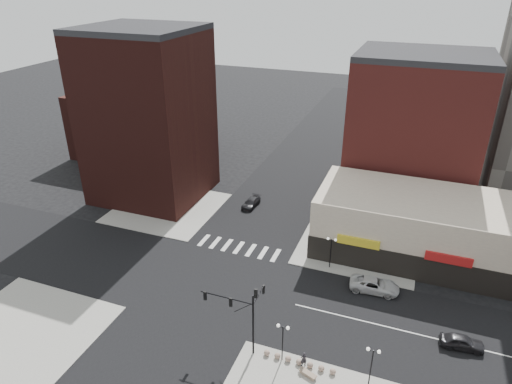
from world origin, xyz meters
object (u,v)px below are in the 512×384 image
(dark_sedan_east, at_px, (462,342))
(stone_bench, at_px, (308,374))
(dark_sedan_north, at_px, (251,203))
(traffic_signal, at_px, (245,308))
(street_lamp_se_b, at_px, (372,358))
(street_lamp_se_a, at_px, (283,334))
(white_suv, at_px, (374,285))
(street_lamp_ne, at_px, (331,245))
(pedestrian, at_px, (304,359))

(dark_sedan_east, height_order, stone_bench, dark_sedan_east)
(dark_sedan_north, distance_m, stone_bench, 32.94)
(traffic_signal, distance_m, street_lamp_se_b, 11.88)
(street_lamp_se_a, xyz_separation_m, dark_sedan_north, (-13.73, 27.52, -2.67))
(street_lamp_se_b, relative_size, dark_sedan_north, 0.97)
(street_lamp_se_b, height_order, white_suv, street_lamp_se_b)
(street_lamp_ne, bearing_deg, traffic_signal, -106.75)
(street_lamp_se_b, bearing_deg, dark_sedan_east, 44.63)
(stone_bench, bearing_deg, pedestrian, 145.07)
(white_suv, xyz_separation_m, pedestrian, (-4.62, -13.49, 0.15))
(traffic_signal, relative_size, street_lamp_se_a, 1.87)
(stone_bench, bearing_deg, street_lamp_ne, 116.67)
(traffic_signal, xyz_separation_m, dark_sedan_north, (-9.97, 27.35, -4.34))
(traffic_signal, xyz_separation_m, street_lamp_se_a, (3.76, -0.17, -1.67))
(traffic_signal, xyz_separation_m, street_lamp_se_b, (11.76, -0.17, -1.67))
(street_lamp_se_a, height_order, dark_sedan_east, street_lamp_se_a)
(street_lamp_se_a, height_order, street_lamp_se_b, same)
(pedestrian, bearing_deg, street_lamp_se_b, 146.43)
(street_lamp_ne, bearing_deg, dark_sedan_east, -29.53)
(dark_sedan_east, xyz_separation_m, dark_sedan_north, (-29.48, 19.87, -0.08))
(white_suv, relative_size, pedestrian, 3.45)
(street_lamp_se_b, distance_m, pedestrian, 6.39)
(dark_sedan_north, relative_size, stone_bench, 2.40)
(street_lamp_se_b, distance_m, dark_sedan_east, 11.19)
(street_lamp_se_b, distance_m, stone_bench, 6.11)
(dark_sedan_north, bearing_deg, street_lamp_se_b, -46.85)
(stone_bench, bearing_deg, street_lamp_se_a, -179.19)
(dark_sedan_north, bearing_deg, white_suv, -29.64)
(street_lamp_se_a, relative_size, street_lamp_se_b, 1.00)
(white_suv, distance_m, stone_bench, 15.02)
(street_lamp_se_a, distance_m, pedestrian, 3.14)
(white_suv, height_order, dark_sedan_north, white_suv)
(dark_sedan_north, xyz_separation_m, stone_bench, (16.48, -28.52, -0.29))
(street_lamp_ne, height_order, stone_bench, street_lamp_ne)
(traffic_signal, distance_m, pedestrian, 7.10)
(street_lamp_se_a, relative_size, white_suv, 0.75)
(street_lamp_se_b, relative_size, white_suv, 0.75)
(street_lamp_ne, distance_m, stone_bench, 17.34)
(street_lamp_ne, distance_m, dark_sedan_east, 17.14)
(pedestrian, xyz_separation_m, stone_bench, (0.68, -1.00, -0.59))
(street_lamp_se_a, distance_m, street_lamp_se_b, 8.00)
(traffic_signal, bearing_deg, dark_sedan_north, 110.02)
(street_lamp_se_b, xyz_separation_m, pedestrian, (-5.93, 0.00, -2.37))
(traffic_signal, distance_m, stone_bench, 8.08)
(white_suv, distance_m, dark_sedan_east, 10.78)
(street_lamp_se_b, bearing_deg, white_suv, 95.55)
(street_lamp_se_a, bearing_deg, street_lamp_ne, 86.42)
(pedestrian, bearing_deg, dark_sedan_north, -93.71)
(street_lamp_se_a, distance_m, dark_sedan_east, 17.70)
(street_lamp_se_b, bearing_deg, street_lamp_se_a, 180.00)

